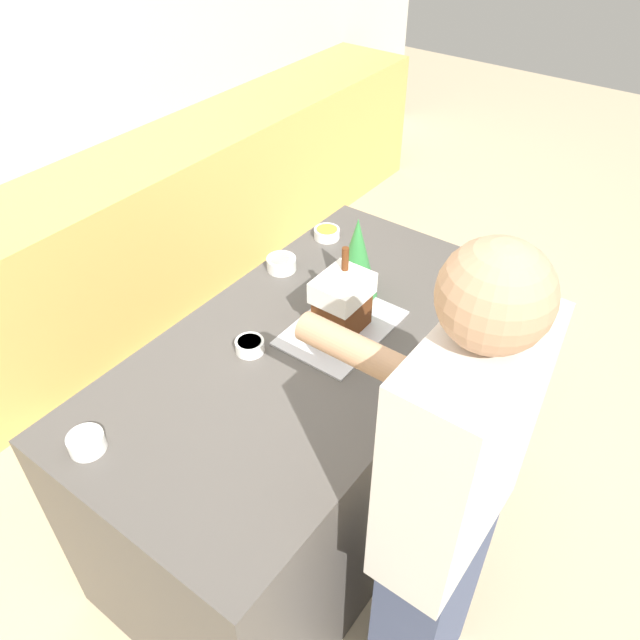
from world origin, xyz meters
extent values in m
plane|color=#C6B28E|center=(0.00, 0.00, 0.00)|extent=(12.00, 12.00, 0.00)
cube|color=tan|center=(0.00, 1.64, 0.46)|extent=(6.00, 0.60, 0.91)
cube|color=#514C47|center=(0.00, 0.00, 0.47)|extent=(1.71, 0.88, 0.94)
cube|color=silver|center=(0.13, -0.05, 0.94)|extent=(0.43, 0.30, 0.01)
cube|color=#5B2D14|center=(0.13, -0.05, 1.01)|extent=(0.17, 0.14, 0.13)
cube|color=white|center=(0.13, -0.05, 1.12)|extent=(0.19, 0.15, 0.08)
cylinder|color=#5B2D14|center=(0.18, -0.02, 1.20)|extent=(0.02, 0.02, 0.09)
cone|color=#33843D|center=(0.33, 0.03, 1.10)|extent=(0.17, 0.17, 0.32)
cylinder|color=white|center=(-0.73, 0.23, 0.96)|extent=(0.10, 0.10, 0.05)
cylinder|color=yellow|center=(-0.73, 0.23, 0.98)|extent=(0.09, 0.09, 0.01)
cylinder|color=white|center=(0.58, 0.34, 0.96)|extent=(0.11, 0.11, 0.04)
cylinder|color=yellow|center=(0.58, 0.34, 0.97)|extent=(0.09, 0.09, 0.01)
cylinder|color=white|center=(-0.15, 0.14, 0.96)|extent=(0.10, 0.10, 0.04)
cylinder|color=green|center=(-0.15, 0.14, 0.97)|extent=(0.08, 0.08, 0.01)
cylinder|color=silver|center=(0.29, 0.35, 0.96)|extent=(0.12, 0.12, 0.05)
cylinder|color=green|center=(0.29, 0.35, 0.98)|extent=(0.09, 0.09, 0.01)
cube|color=#424C6B|center=(-0.31, -0.68, 0.43)|extent=(0.35, 0.20, 0.85)
cube|color=silver|center=(-0.31, -0.68, 1.19)|extent=(0.46, 0.21, 0.67)
sphere|color=tan|center=(-0.31, -0.68, 1.64)|extent=(0.23, 0.23, 0.23)
cylinder|color=tan|center=(-0.31, -0.45, 1.34)|extent=(0.08, 0.46, 0.08)
camera|label=1|loc=(-1.25, -0.97, 2.36)|focal=35.00mm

